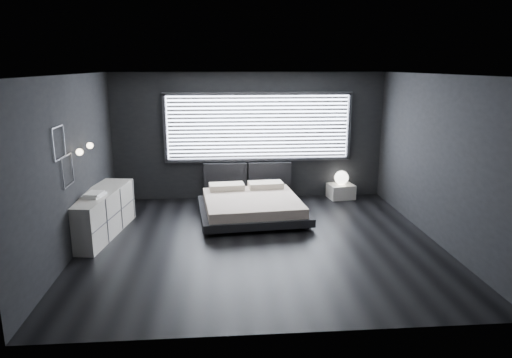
{
  "coord_description": "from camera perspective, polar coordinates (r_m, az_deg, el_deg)",
  "views": [
    {
      "loc": [
        -0.65,
        -7.28,
        2.95
      ],
      "look_at": [
        0.0,
        0.85,
        0.9
      ],
      "focal_mm": 32.0,
      "sensor_mm": 36.0,
      "label": 1
    }
  ],
  "objects": [
    {
      "name": "orb_lamp",
      "position": [
        10.44,
        10.63,
        0.17
      ],
      "size": [
        0.31,
        0.31,
        0.31
      ],
      "primitive_type": "sphere",
      "color": "white",
      "rests_on": "nightstand"
    },
    {
      "name": "window",
      "position": [
        10.1,
        0.3,
        6.49
      ],
      "size": [
        4.14,
        0.09,
        1.52
      ],
      "color": "white",
      "rests_on": "ground"
    },
    {
      "name": "sconce_far",
      "position": [
        8.35,
        -20.08,
        3.95
      ],
      "size": [
        0.18,
        0.11,
        0.11
      ],
      "color": "silver",
      "rests_on": "ground"
    },
    {
      "name": "room",
      "position": [
        7.47,
        0.52,
        2.14
      ],
      "size": [
        6.04,
        6.0,
        2.8
      ],
      "color": "black",
      "rests_on": "ground"
    },
    {
      "name": "sconce_near",
      "position": [
        7.78,
        -21.21,
        3.16
      ],
      "size": [
        0.18,
        0.11,
        0.11
      ],
      "color": "silver",
      "rests_on": "ground"
    },
    {
      "name": "headboard",
      "position": [
        10.22,
        -1.06,
        0.64
      ],
      "size": [
        1.96,
        0.16,
        0.52
      ],
      "color": "black",
      "rests_on": "ground"
    },
    {
      "name": "dresser",
      "position": [
        8.52,
        -18.85,
        -4.12
      ],
      "size": [
        0.86,
        2.04,
        0.79
      ],
      "color": "silver",
      "rests_on": "ground"
    },
    {
      "name": "wall_art_upper",
      "position": [
        7.2,
        -23.41,
        4.17
      ],
      "size": [
        0.01,
        0.48,
        0.48
      ],
      "color": "#47474C",
      "rests_on": "ground"
    },
    {
      "name": "nightstand",
      "position": [
        10.52,
        10.55,
        -1.51
      ],
      "size": [
        0.61,
        0.53,
        0.32
      ],
      "primitive_type": "cube",
      "rotation": [
        0.0,
        0.0,
        0.14
      ],
      "color": "silver",
      "rests_on": "ground"
    },
    {
      "name": "wall_art_lower",
      "position": [
        7.52,
        -22.47,
        0.98
      ],
      "size": [
        0.01,
        0.48,
        0.48
      ],
      "color": "#47474C",
      "rests_on": "ground"
    },
    {
      "name": "bed",
      "position": [
        9.05,
        -0.57,
        -3.29
      ],
      "size": [
        2.2,
        2.12,
        0.53
      ],
      "color": "black",
      "rests_on": "ground"
    },
    {
      "name": "book_stack",
      "position": [
        8.14,
        -19.58,
        -1.85
      ],
      "size": [
        0.37,
        0.43,
        0.08
      ],
      "color": "white",
      "rests_on": "dresser"
    }
  ]
}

